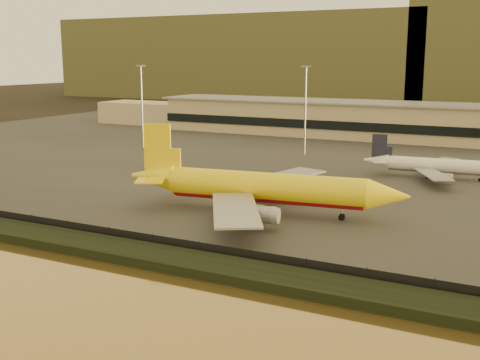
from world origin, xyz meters
name	(u,v)px	position (x,y,z in m)	size (l,w,h in m)	color
ground	(188,227)	(0.00, 0.00, 0.00)	(900.00, 900.00, 0.00)	black
embankment	(125,251)	(0.00, -17.00, 0.70)	(320.00, 7.00, 1.40)	black
tarmac	(353,150)	(0.00, 95.00, 0.10)	(320.00, 220.00, 0.20)	#2D2D2D
perimeter_fence	(141,240)	(0.00, -13.00, 1.30)	(300.00, 0.05, 2.20)	black
terminal_building	(339,119)	(-14.52, 125.55, 6.25)	(202.00, 25.00, 12.60)	tan
apron_light_masts	(389,105)	(15.00, 75.00, 15.70)	(152.20, 12.20, 25.40)	slate
distant_hills	(431,52)	(-20.74, 340.00, 31.39)	(470.00, 160.00, 70.00)	brown
dhl_cargo_jet	(261,188)	(7.31, 13.20, 4.85)	(52.07, 50.54, 15.56)	yellow
white_narrowbody_jet	(437,166)	(30.10, 60.94, 3.10)	(33.84, 32.89, 9.72)	white
gse_vehicle_yellow	(350,199)	(19.44, 27.99, 1.01)	(3.60, 1.62, 1.62)	yellow
gse_vehicle_white	(173,180)	(-21.48, 28.06, 1.01)	(3.59, 1.62, 1.62)	white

